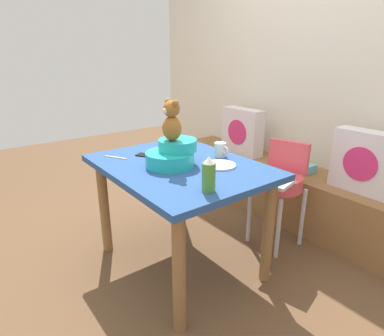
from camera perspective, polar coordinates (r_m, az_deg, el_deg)
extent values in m
plane|color=brown|center=(2.42, -1.97, -16.10)|extent=(8.00, 8.00, 0.00)
cube|color=silver|center=(3.04, 21.61, 16.17)|extent=(4.40, 0.10, 2.60)
cube|color=olive|center=(3.05, 16.43, -4.07)|extent=(2.60, 0.44, 0.46)
cube|color=silver|center=(3.25, 8.74, 6.34)|extent=(0.44, 0.14, 0.44)
cylinder|color=#E02D72|center=(3.20, 7.80, 6.17)|extent=(0.24, 0.01, 0.24)
cube|color=silver|center=(2.60, 27.88, 0.90)|extent=(0.44, 0.14, 0.44)
cylinder|color=#E02D72|center=(2.53, 27.14, 0.59)|extent=(0.24, 0.01, 0.24)
cube|color=#66C5CB|center=(2.90, 18.49, 0.12)|extent=(0.20, 0.14, 0.07)
cube|color=#264C8C|center=(2.08, -2.19, 0.22)|extent=(1.12, 0.86, 0.04)
cylinder|color=olive|center=(2.47, -15.01, -6.60)|extent=(0.07, 0.07, 0.70)
cylinder|color=olive|center=(1.74, -2.26, -17.84)|extent=(0.07, 0.07, 0.70)
cylinder|color=olive|center=(2.76, -1.96, -3.06)|extent=(0.07, 0.07, 0.70)
cylinder|color=olive|center=(2.14, 13.08, -10.73)|extent=(0.07, 0.07, 0.70)
cylinder|color=#D84C59|center=(2.48, 14.85, -2.36)|extent=(0.34, 0.34, 0.10)
cube|color=#D84C59|center=(2.56, 16.43, 1.91)|extent=(0.30, 0.12, 0.24)
cube|color=white|center=(2.31, 13.16, -2.19)|extent=(0.34, 0.27, 0.02)
cylinder|color=silver|center=(2.58, 9.91, -7.96)|extent=(0.03, 0.03, 0.46)
cylinder|color=silver|center=(2.43, 14.78, -10.25)|extent=(0.03, 0.03, 0.46)
cylinder|color=silver|center=(2.78, 13.91, -6.23)|extent=(0.03, 0.03, 0.46)
cylinder|color=silver|center=(2.63, 18.64, -8.20)|extent=(0.03, 0.03, 0.46)
cylinder|color=#1EB3AC|center=(2.02, -3.82, 1.53)|extent=(0.30, 0.30, 0.09)
cylinder|color=#1EB3AC|center=(2.03, -2.46, 4.00)|extent=(0.24, 0.24, 0.07)
ellipsoid|color=#9A6125|center=(1.98, -3.46, 6.87)|extent=(0.13, 0.11, 0.15)
sphere|color=#9A6125|center=(1.96, -3.53, 10.22)|extent=(0.10, 0.10, 0.10)
sphere|color=beige|center=(1.94, -4.59, 9.87)|extent=(0.04, 0.04, 0.04)
sphere|color=#9A6125|center=(1.99, -4.17, 11.42)|extent=(0.04, 0.04, 0.04)
sphere|color=#9A6125|center=(1.92, -2.92, 11.19)|extent=(0.04, 0.04, 0.04)
cylinder|color=#4C8C33|center=(1.65, 2.92, -1.61)|extent=(0.07, 0.07, 0.15)
cone|color=white|center=(1.61, 2.97, 1.45)|extent=(0.06, 0.06, 0.03)
cylinder|color=silver|center=(2.22, 4.91, 3.22)|extent=(0.08, 0.08, 0.09)
torus|color=silver|center=(2.18, 5.82, 3.03)|extent=(0.06, 0.01, 0.06)
cylinder|color=white|center=(2.04, 4.87, 0.51)|extent=(0.20, 0.20, 0.01)
cylinder|color=white|center=(2.43, -3.38, 3.68)|extent=(0.20, 0.20, 0.01)
cube|color=black|center=(2.25, -7.84, 2.20)|extent=(0.16, 0.13, 0.01)
cube|color=silver|center=(2.25, -13.12, 1.80)|extent=(0.16, 0.10, 0.01)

